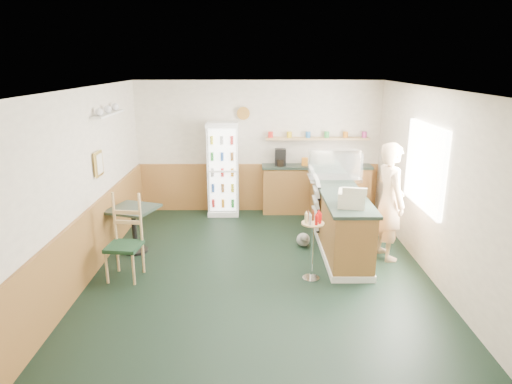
{
  "coord_description": "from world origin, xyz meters",
  "views": [
    {
      "loc": [
        -0.06,
        -6.31,
        3.05
      ],
      "look_at": [
        -0.05,
        0.6,
        1.07
      ],
      "focal_mm": 32.0,
      "sensor_mm": 36.0,
      "label": 1
    }
  ],
  "objects_px": {
    "cash_register": "(352,199)",
    "condiment_stand": "(312,236)",
    "drinks_fridge": "(223,169)",
    "cafe_table": "(134,221)",
    "display_case": "(335,166)",
    "shopkeeper": "(390,202)",
    "cafe_chair": "(125,234)"
  },
  "relations": [
    {
      "from": "drinks_fridge",
      "to": "condiment_stand",
      "type": "bearing_deg",
      "value": -63.92
    },
    {
      "from": "drinks_fridge",
      "to": "cash_register",
      "type": "distance_m",
      "value": 3.38
    },
    {
      "from": "condiment_stand",
      "to": "cafe_table",
      "type": "distance_m",
      "value": 2.98
    },
    {
      "from": "condiment_stand",
      "to": "cafe_table",
      "type": "xyz_separation_m",
      "value": [
        -2.8,
        0.99,
        -0.12
      ]
    },
    {
      "from": "shopkeeper",
      "to": "condiment_stand",
      "type": "relative_size",
      "value": 1.85
    },
    {
      "from": "display_case",
      "to": "condiment_stand",
      "type": "relative_size",
      "value": 0.91
    },
    {
      "from": "condiment_stand",
      "to": "cafe_chair",
      "type": "relative_size",
      "value": 0.82
    },
    {
      "from": "display_case",
      "to": "cash_register",
      "type": "distance_m",
      "value": 1.53
    },
    {
      "from": "display_case",
      "to": "cafe_table",
      "type": "distance_m",
      "value": 3.58
    },
    {
      "from": "condiment_stand",
      "to": "cafe_chair",
      "type": "bearing_deg",
      "value": 177.13
    },
    {
      "from": "drinks_fridge",
      "to": "cafe_table",
      "type": "bearing_deg",
      "value": -123.63
    },
    {
      "from": "cash_register",
      "to": "cafe_table",
      "type": "bearing_deg",
      "value": -178.66
    },
    {
      "from": "cash_register",
      "to": "condiment_stand",
      "type": "bearing_deg",
      "value": -138.79
    },
    {
      "from": "display_case",
      "to": "cafe_table",
      "type": "bearing_deg",
      "value": -165.78
    },
    {
      "from": "condiment_stand",
      "to": "cafe_table",
      "type": "relative_size",
      "value": 1.14
    },
    {
      "from": "cafe_chair",
      "to": "drinks_fridge",
      "type": "bearing_deg",
      "value": 72.95
    },
    {
      "from": "cash_register",
      "to": "cafe_table",
      "type": "xyz_separation_m",
      "value": [
        -3.4,
        0.66,
        -0.58
      ]
    },
    {
      "from": "display_case",
      "to": "drinks_fridge",
      "type": "bearing_deg",
      "value": 150.97
    },
    {
      "from": "shopkeeper",
      "to": "cafe_table",
      "type": "height_order",
      "value": "shopkeeper"
    },
    {
      "from": "display_case",
      "to": "cash_register",
      "type": "xyz_separation_m",
      "value": [
        0.0,
        -1.52,
        -0.15
      ]
    },
    {
      "from": "cafe_table",
      "to": "cash_register",
      "type": "bearing_deg",
      "value": -11.04
    },
    {
      "from": "cafe_chair",
      "to": "condiment_stand",
      "type": "bearing_deg",
      "value": 3.38
    },
    {
      "from": "shopkeeper",
      "to": "cafe_chair",
      "type": "distance_m",
      "value": 4.06
    },
    {
      "from": "display_case",
      "to": "cash_register",
      "type": "relative_size",
      "value": 2.28
    },
    {
      "from": "cash_register",
      "to": "condiment_stand",
      "type": "height_order",
      "value": "cash_register"
    },
    {
      "from": "cash_register",
      "to": "cafe_chair",
      "type": "distance_m",
      "value": 3.34
    },
    {
      "from": "drinks_fridge",
      "to": "shopkeeper",
      "type": "distance_m",
      "value": 3.55
    },
    {
      "from": "display_case",
      "to": "cafe_chair",
      "type": "distance_m",
      "value": 3.77
    },
    {
      "from": "drinks_fridge",
      "to": "shopkeeper",
      "type": "bearing_deg",
      "value": -38.74
    },
    {
      "from": "condiment_stand",
      "to": "drinks_fridge",
      "type": "bearing_deg",
      "value": 116.08
    },
    {
      "from": "drinks_fridge",
      "to": "cafe_table",
      "type": "height_order",
      "value": "drinks_fridge"
    },
    {
      "from": "display_case",
      "to": "cash_register",
      "type": "height_order",
      "value": "display_case"
    }
  ]
}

